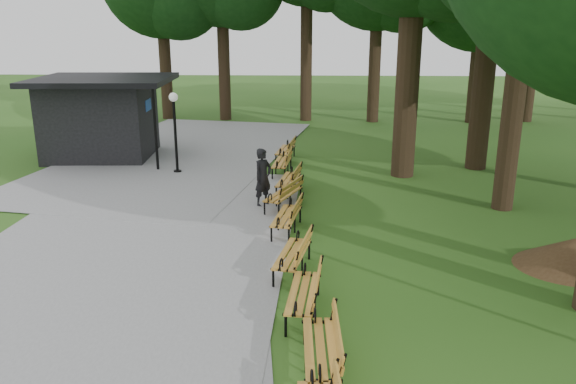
{
  "coord_description": "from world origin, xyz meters",
  "views": [
    {
      "loc": [
        0.46,
        -8.69,
        5.3
      ],
      "look_at": [
        -0.04,
        5.23,
        1.1
      ],
      "focal_mm": 35.4,
      "sensor_mm": 36.0,
      "label": 1
    }
  ],
  "objects_px": {
    "lamp_post": "(174,115)",
    "bench_6": "(283,194)",
    "kiosk": "(100,118)",
    "dirt_mound": "(576,252)",
    "bench_4": "(292,254)",
    "bench_3": "(303,293)",
    "bench_8": "(282,162)",
    "bench_9": "(285,150)",
    "person": "(263,178)",
    "bench_5": "(286,216)",
    "bench_2": "(320,348)",
    "bench_7": "(288,180)"
  },
  "relations": [
    {
      "from": "dirt_mound",
      "to": "bench_2",
      "type": "bearing_deg",
      "value": -143.78
    },
    {
      "from": "bench_5",
      "to": "bench_9",
      "type": "height_order",
      "value": "same"
    },
    {
      "from": "bench_3",
      "to": "bench_5",
      "type": "distance_m",
      "value": 4.36
    },
    {
      "from": "dirt_mound",
      "to": "bench_6",
      "type": "relative_size",
      "value": 1.18
    },
    {
      "from": "lamp_post",
      "to": "bench_4",
      "type": "relative_size",
      "value": 1.53
    },
    {
      "from": "person",
      "to": "bench_6",
      "type": "distance_m",
      "value": 0.78
    },
    {
      "from": "dirt_mound",
      "to": "bench_8",
      "type": "relative_size",
      "value": 1.18
    },
    {
      "from": "bench_6",
      "to": "bench_7",
      "type": "xyz_separation_m",
      "value": [
        0.1,
        1.57,
        0.0
      ]
    },
    {
      "from": "bench_7",
      "to": "bench_9",
      "type": "relative_size",
      "value": 1.0
    },
    {
      "from": "person",
      "to": "bench_9",
      "type": "height_order",
      "value": "person"
    },
    {
      "from": "bench_2",
      "to": "bench_6",
      "type": "xyz_separation_m",
      "value": [
        -0.93,
        8.14,
        0.0
      ]
    },
    {
      "from": "bench_2",
      "to": "bench_5",
      "type": "distance_m",
      "value": 6.23
    },
    {
      "from": "bench_3",
      "to": "bench_6",
      "type": "relative_size",
      "value": 1.0
    },
    {
      "from": "bench_3",
      "to": "bench_9",
      "type": "height_order",
      "value": "same"
    },
    {
      "from": "person",
      "to": "bench_3",
      "type": "xyz_separation_m",
      "value": [
        1.26,
        -6.52,
        -0.43
      ]
    },
    {
      "from": "person",
      "to": "dirt_mound",
      "type": "distance_m",
      "value": 8.43
    },
    {
      "from": "person",
      "to": "bench_2",
      "type": "xyz_separation_m",
      "value": [
        1.54,
        -8.37,
        -0.43
      ]
    },
    {
      "from": "bench_3",
      "to": "bench_8",
      "type": "height_order",
      "value": "same"
    },
    {
      "from": "dirt_mound",
      "to": "bench_9",
      "type": "bearing_deg",
      "value": 125.09
    },
    {
      "from": "kiosk",
      "to": "bench_5",
      "type": "distance_m",
      "value": 11.46
    },
    {
      "from": "dirt_mound",
      "to": "kiosk",
      "type": "bearing_deg",
      "value": 144.4
    },
    {
      "from": "lamp_post",
      "to": "dirt_mound",
      "type": "bearing_deg",
      "value": -36.08
    },
    {
      "from": "dirt_mound",
      "to": "person",
      "type": "bearing_deg",
      "value": 150.67
    },
    {
      "from": "person",
      "to": "bench_5",
      "type": "bearing_deg",
      "value": -120.64
    },
    {
      "from": "lamp_post",
      "to": "bench_4",
      "type": "bearing_deg",
      "value": -62.28
    },
    {
      "from": "lamp_post",
      "to": "bench_6",
      "type": "distance_m",
      "value": 5.88
    },
    {
      "from": "kiosk",
      "to": "bench_4",
      "type": "bearing_deg",
      "value": -56.23
    },
    {
      "from": "kiosk",
      "to": "bench_5",
      "type": "relative_size",
      "value": 2.7
    },
    {
      "from": "kiosk",
      "to": "bench_3",
      "type": "distance_m",
      "value": 15.16
    },
    {
      "from": "bench_8",
      "to": "bench_9",
      "type": "relative_size",
      "value": 1.0
    },
    {
      "from": "person",
      "to": "bench_6",
      "type": "relative_size",
      "value": 0.92
    },
    {
      "from": "dirt_mound",
      "to": "bench_3",
      "type": "height_order",
      "value": "bench_3"
    },
    {
      "from": "dirt_mound",
      "to": "bench_3",
      "type": "xyz_separation_m",
      "value": [
        -6.08,
        -2.4,
        0.09
      ]
    },
    {
      "from": "dirt_mound",
      "to": "bench_6",
      "type": "distance_m",
      "value": 7.78
    },
    {
      "from": "lamp_post",
      "to": "bench_9",
      "type": "height_order",
      "value": "lamp_post"
    },
    {
      "from": "bench_3",
      "to": "bench_6",
      "type": "distance_m",
      "value": 6.32
    },
    {
      "from": "bench_6",
      "to": "bench_9",
      "type": "bearing_deg",
      "value": -157.21
    },
    {
      "from": "bench_5",
      "to": "bench_6",
      "type": "relative_size",
      "value": 1.0
    },
    {
      "from": "person",
      "to": "bench_2",
      "type": "height_order",
      "value": "person"
    },
    {
      "from": "bench_8",
      "to": "bench_3",
      "type": "bearing_deg",
      "value": 10.33
    },
    {
      "from": "kiosk",
      "to": "lamp_post",
      "type": "xyz_separation_m",
      "value": [
        3.58,
        -2.43,
        0.5
      ]
    },
    {
      "from": "bench_3",
      "to": "bench_6",
      "type": "xyz_separation_m",
      "value": [
        -0.65,
        6.29,
        0.0
      ]
    },
    {
      "from": "bench_3",
      "to": "bench_4",
      "type": "relative_size",
      "value": 1.0
    },
    {
      "from": "bench_4",
      "to": "bench_2",
      "type": "bearing_deg",
      "value": 19.17
    },
    {
      "from": "bench_6",
      "to": "bench_9",
      "type": "distance_m",
      "value": 5.95
    },
    {
      "from": "bench_6",
      "to": "bench_8",
      "type": "height_order",
      "value": "same"
    },
    {
      "from": "bench_3",
      "to": "bench_7",
      "type": "distance_m",
      "value": 7.88
    },
    {
      "from": "kiosk",
      "to": "dirt_mound",
      "type": "distance_m",
      "value": 17.68
    },
    {
      "from": "lamp_post",
      "to": "person",
      "type": "bearing_deg",
      "value": -47.37
    },
    {
      "from": "lamp_post",
      "to": "bench_5",
      "type": "xyz_separation_m",
      "value": [
        4.2,
        -5.9,
        -1.67
      ]
    }
  ]
}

